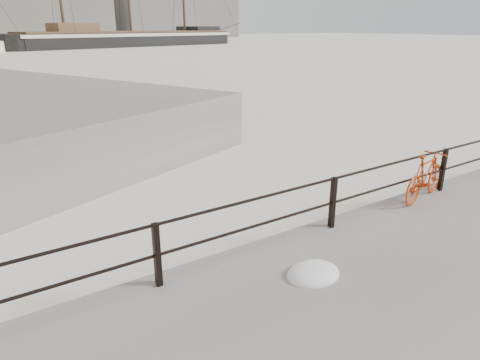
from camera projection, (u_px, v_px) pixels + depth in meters
ground at (431, 202)px, 10.18m from camera, size 400.00×400.00×0.00m
guardrail at (443, 170)px, 9.77m from camera, size 28.00×0.10×1.00m
bicycle at (425, 176)px, 9.26m from camera, size 1.76×0.58×1.05m
barque_black at (133, 46)px, 89.78m from camera, size 65.66×33.53×35.30m
industrial_west at (52, 8)px, 127.28m from camera, size 32.00×18.00×18.00m
industrial_mid at (154, 2)px, 148.38m from camera, size 26.00×20.00×24.00m
industrial_east at (206, 18)px, 165.96m from camera, size 20.00×16.00×14.00m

